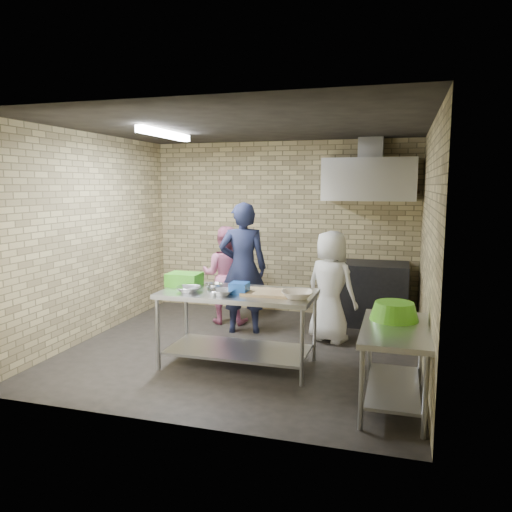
{
  "coord_description": "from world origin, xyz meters",
  "views": [
    {
      "loc": [
        1.81,
        -5.59,
        2.02
      ],
      "look_at": [
        0.1,
        0.2,
        1.15
      ],
      "focal_mm": 34.58,
      "sensor_mm": 36.0,
      "label": 1
    }
  ],
  "objects_px": {
    "green_crate": "(184,279)",
    "woman_white": "(331,286)",
    "man_navy": "(243,268)",
    "blue_tub": "(239,288)",
    "side_counter": "(394,367)",
    "woman_pink": "(225,275)",
    "prep_table": "(238,329)",
    "green_basin": "(394,311)",
    "bottle_green": "(402,186)",
    "bottle_red": "(373,184)",
    "stove": "(365,293)"
  },
  "relations": [
    {
      "from": "green_basin",
      "to": "woman_white",
      "type": "distance_m",
      "value": 1.72
    },
    {
      "from": "green_crate",
      "to": "woman_white",
      "type": "distance_m",
      "value": 1.9
    },
    {
      "from": "prep_table",
      "to": "bottle_green",
      "type": "bearing_deg",
      "value": 54.85
    },
    {
      "from": "prep_table",
      "to": "woman_white",
      "type": "relative_size",
      "value": 1.18
    },
    {
      "from": "green_crate",
      "to": "blue_tub",
      "type": "distance_m",
      "value": 0.78
    },
    {
      "from": "green_basin",
      "to": "stove",
      "type": "bearing_deg",
      "value": 99.76
    },
    {
      "from": "woman_white",
      "to": "blue_tub",
      "type": "bearing_deg",
      "value": 82.04
    },
    {
      "from": "bottle_green",
      "to": "woman_pink",
      "type": "bearing_deg",
      "value": -162.05
    },
    {
      "from": "prep_table",
      "to": "green_basin",
      "type": "relative_size",
      "value": 3.7
    },
    {
      "from": "man_navy",
      "to": "woman_pink",
      "type": "relative_size",
      "value": 1.26
    },
    {
      "from": "stove",
      "to": "green_crate",
      "type": "distance_m",
      "value": 2.87
    },
    {
      "from": "stove",
      "to": "blue_tub",
      "type": "relative_size",
      "value": 6.34
    },
    {
      "from": "prep_table",
      "to": "side_counter",
      "type": "bearing_deg",
      "value": -18.83
    },
    {
      "from": "bottle_green",
      "to": "man_navy",
      "type": "distance_m",
      "value": 2.6
    },
    {
      "from": "prep_table",
      "to": "side_counter",
      "type": "relative_size",
      "value": 1.42
    },
    {
      "from": "prep_table",
      "to": "green_crate",
      "type": "distance_m",
      "value": 0.87
    },
    {
      "from": "green_basin",
      "to": "woman_pink",
      "type": "xyz_separation_m",
      "value": [
        -2.42,
        1.95,
        -0.12
      ]
    },
    {
      "from": "bottle_green",
      "to": "blue_tub",
      "type": "bearing_deg",
      "value": -123.27
    },
    {
      "from": "bottle_red",
      "to": "stove",
      "type": "bearing_deg",
      "value": -101.77
    },
    {
      "from": "bottle_green",
      "to": "stove",
      "type": "bearing_deg",
      "value": -151.93
    },
    {
      "from": "green_crate",
      "to": "woman_white",
      "type": "xyz_separation_m",
      "value": [
        1.57,
        1.06,
        -0.2
      ]
    },
    {
      "from": "stove",
      "to": "man_navy",
      "type": "height_order",
      "value": "man_navy"
    },
    {
      "from": "prep_table",
      "to": "woman_white",
      "type": "height_order",
      "value": "woman_white"
    },
    {
      "from": "prep_table",
      "to": "blue_tub",
      "type": "bearing_deg",
      "value": -63.43
    },
    {
      "from": "man_navy",
      "to": "woman_white",
      "type": "relative_size",
      "value": 1.24
    },
    {
      "from": "blue_tub",
      "to": "side_counter",
      "type": "bearing_deg",
      "value": -16.21
    },
    {
      "from": "green_crate",
      "to": "man_navy",
      "type": "distance_m",
      "value": 1.18
    },
    {
      "from": "bottle_green",
      "to": "man_navy",
      "type": "bearing_deg",
      "value": -150.18
    },
    {
      "from": "stove",
      "to": "woman_pink",
      "type": "xyz_separation_m",
      "value": [
        -1.99,
        -0.55,
        0.27
      ]
    },
    {
      "from": "side_counter",
      "to": "green_crate",
      "type": "bearing_deg",
      "value": 163.75
    },
    {
      "from": "woman_white",
      "to": "bottle_green",
      "type": "bearing_deg",
      "value": -99.36
    },
    {
      "from": "stove",
      "to": "woman_white",
      "type": "distance_m",
      "value": 1.1
    },
    {
      "from": "man_navy",
      "to": "side_counter",
      "type": "bearing_deg",
      "value": 122.02
    },
    {
      "from": "man_navy",
      "to": "woman_white",
      "type": "bearing_deg",
      "value": 160.83
    },
    {
      "from": "green_crate",
      "to": "stove",
      "type": "bearing_deg",
      "value": 46.48
    },
    {
      "from": "side_counter",
      "to": "blue_tub",
      "type": "distance_m",
      "value": 1.8
    },
    {
      "from": "blue_tub",
      "to": "bottle_green",
      "type": "relative_size",
      "value": 1.26
    },
    {
      "from": "stove",
      "to": "bottle_red",
      "type": "height_order",
      "value": "bottle_red"
    },
    {
      "from": "prep_table",
      "to": "woman_white",
      "type": "xyz_separation_m",
      "value": [
        0.87,
        1.18,
        0.3
      ]
    },
    {
      "from": "green_basin",
      "to": "man_navy",
      "type": "height_order",
      "value": "man_navy"
    },
    {
      "from": "bottle_green",
      "to": "green_crate",
      "type": "bearing_deg",
      "value": -136.3
    },
    {
      "from": "green_crate",
      "to": "woman_pink",
      "type": "height_order",
      "value": "woman_pink"
    },
    {
      "from": "prep_table",
      "to": "green_basin",
      "type": "distance_m",
      "value": 1.76
    },
    {
      "from": "bottle_red",
      "to": "woman_white",
      "type": "bearing_deg",
      "value": -109.24
    },
    {
      "from": "side_counter",
      "to": "man_navy",
      "type": "height_order",
      "value": "man_navy"
    },
    {
      "from": "man_navy",
      "to": "prep_table",
      "type": "bearing_deg",
      "value": 89.18
    },
    {
      "from": "side_counter",
      "to": "bottle_green",
      "type": "height_order",
      "value": "bottle_green"
    },
    {
      "from": "stove",
      "to": "green_basin",
      "type": "xyz_separation_m",
      "value": [
        0.43,
        -2.5,
        0.38
      ]
    },
    {
      "from": "side_counter",
      "to": "bottle_red",
      "type": "relative_size",
      "value": 6.67
    },
    {
      "from": "bottle_green",
      "to": "bottle_red",
      "type": "bearing_deg",
      "value": 180.0
    }
  ]
}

